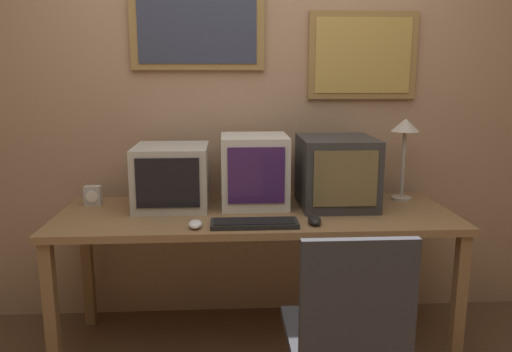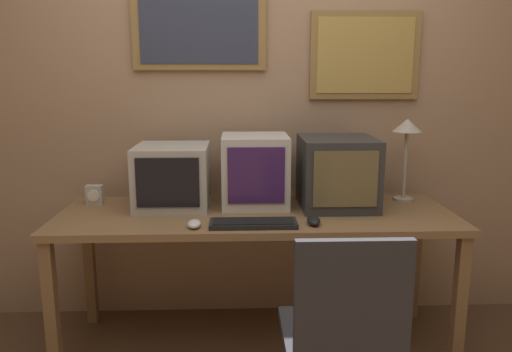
# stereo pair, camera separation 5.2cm
# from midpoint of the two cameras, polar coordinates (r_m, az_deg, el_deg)

# --- Properties ---
(wall_back) EXTENTS (8.00, 0.08, 2.60)m
(wall_back) POSITION_cam_midpoint_polar(r_m,az_deg,el_deg) (2.95, 0.23, 8.71)
(wall_back) COLOR tan
(wall_back) RESTS_ON ground_plane
(desk) EXTENTS (2.03, 0.71, 0.76)m
(desk) POSITION_cam_midpoint_polar(r_m,az_deg,el_deg) (2.60, 0.58, -5.70)
(desk) COLOR olive
(desk) RESTS_ON ground_plane
(monitor_left) EXTENTS (0.38, 0.40, 0.33)m
(monitor_left) POSITION_cam_midpoint_polar(r_m,az_deg,el_deg) (2.69, -8.95, -0.00)
(monitor_left) COLOR #B7B2A8
(monitor_left) RESTS_ON desk
(monitor_center) EXTENTS (0.35, 0.36, 0.38)m
(monitor_center) POSITION_cam_midpoint_polar(r_m,az_deg,el_deg) (2.69, 0.37, 0.65)
(monitor_center) COLOR beige
(monitor_center) RESTS_ON desk
(monitor_right) EXTENTS (0.39, 0.43, 0.37)m
(monitor_right) POSITION_cam_midpoint_polar(r_m,az_deg,el_deg) (2.70, 9.80, 0.44)
(monitor_right) COLOR #333333
(monitor_right) RESTS_ON desk
(keyboard_main) EXTENTS (0.41, 0.15, 0.03)m
(keyboard_main) POSITION_cam_midpoint_polar(r_m,az_deg,el_deg) (2.35, 0.33, -5.42)
(keyboard_main) COLOR black
(keyboard_main) RESTS_ON desk
(mouse_near_keyboard) EXTENTS (0.06, 0.12, 0.04)m
(mouse_near_keyboard) POSITION_cam_midpoint_polar(r_m,az_deg,el_deg) (2.39, 7.22, -5.07)
(mouse_near_keyboard) COLOR black
(mouse_near_keyboard) RESTS_ON desk
(mouse_far_corner) EXTENTS (0.06, 0.10, 0.04)m
(mouse_far_corner) POSITION_cam_midpoint_polar(r_m,az_deg,el_deg) (2.34, -6.43, -5.46)
(mouse_far_corner) COLOR silver
(mouse_far_corner) RESTS_ON desk
(desk_clock) EXTENTS (0.09, 0.05, 0.10)m
(desk_clock) POSITION_cam_midpoint_polar(r_m,az_deg,el_deg) (2.86, -17.47, -2.05)
(desk_clock) COLOR #B7B2AD
(desk_clock) RESTS_ON desk
(desk_lamp) EXTENTS (0.16, 0.16, 0.46)m
(desk_lamp) POSITION_cam_midpoint_polar(r_m,az_deg,el_deg) (2.88, 17.36, 4.50)
(desk_lamp) COLOR #B2A899
(desk_lamp) RESTS_ON desk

